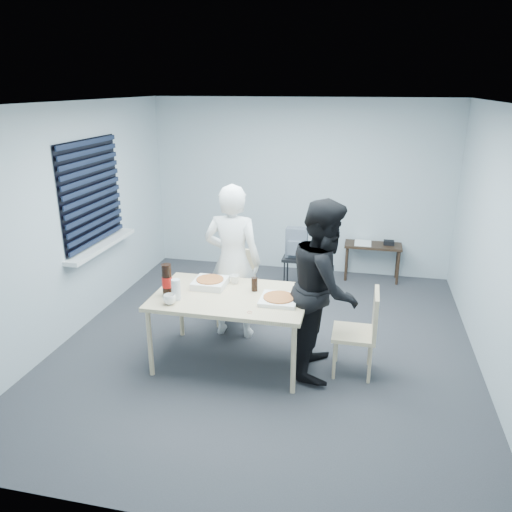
% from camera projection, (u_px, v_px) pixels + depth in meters
% --- Properties ---
extents(room, '(5.00, 5.00, 5.00)m').
position_uv_depth(room, '(95.00, 201.00, 5.97)').
color(room, '#303036').
rests_on(room, ground).
extents(dining_table, '(1.55, 0.98, 0.75)m').
position_uv_depth(dining_table, '(231.00, 301.00, 5.05)').
color(dining_table, beige).
rests_on(dining_table, ground).
extents(chair_far, '(0.42, 0.42, 0.89)m').
position_uv_depth(chair_far, '(237.00, 281.00, 6.05)').
color(chair_far, beige).
rests_on(chair_far, ground).
extents(chair_right, '(0.42, 0.42, 0.89)m').
position_uv_depth(chair_right, '(363.00, 327.00, 4.89)').
color(chair_right, beige).
rests_on(chair_right, ground).
extents(person_white, '(0.65, 0.42, 1.77)m').
position_uv_depth(person_white, '(233.00, 262.00, 5.58)').
color(person_white, white).
rests_on(person_white, ground).
extents(person_black, '(0.47, 0.86, 1.77)m').
position_uv_depth(person_black, '(324.00, 288.00, 4.87)').
color(person_black, black).
rests_on(person_black, ground).
extents(side_table, '(0.82, 0.36, 0.55)m').
position_uv_depth(side_table, '(373.00, 249.00, 7.34)').
color(side_table, '#34231A').
rests_on(side_table, ground).
extents(stool, '(0.36, 0.36, 0.50)m').
position_uv_depth(stool, '(296.00, 264.00, 6.96)').
color(stool, black).
rests_on(stool, ground).
extents(backpack, '(0.29, 0.22, 0.41)m').
position_uv_depth(backpack, '(297.00, 243.00, 6.85)').
color(backpack, slate).
rests_on(backpack, stool).
extents(pizza_box_a, '(0.34, 0.34, 0.08)m').
position_uv_depth(pizza_box_a, '(210.00, 283.00, 5.24)').
color(pizza_box_a, white).
rests_on(pizza_box_a, dining_table).
extents(pizza_box_b, '(0.36, 0.36, 0.05)m').
position_uv_depth(pizza_box_b, '(279.00, 299.00, 4.88)').
color(pizza_box_b, white).
rests_on(pizza_box_b, dining_table).
extents(mug_a, '(0.17, 0.17, 0.10)m').
position_uv_depth(mug_a, '(170.00, 299.00, 4.82)').
color(mug_a, white).
rests_on(mug_a, dining_table).
extents(mug_b, '(0.10, 0.10, 0.09)m').
position_uv_depth(mug_b, '(235.00, 279.00, 5.32)').
color(mug_b, white).
rests_on(mug_b, dining_table).
extents(cola_glass, '(0.07, 0.07, 0.14)m').
position_uv_depth(cola_glass, '(255.00, 284.00, 5.12)').
color(cola_glass, black).
rests_on(cola_glass, dining_table).
extents(soda_bottle, '(0.10, 0.10, 0.33)m').
position_uv_depth(soda_bottle, '(167.00, 280.00, 4.98)').
color(soda_bottle, black).
rests_on(soda_bottle, dining_table).
extents(plastic_cups, '(0.11, 0.11, 0.21)m').
position_uv_depth(plastic_cups, '(176.00, 290.00, 4.90)').
color(plastic_cups, silver).
rests_on(plastic_cups, dining_table).
extents(rubber_band, '(0.06, 0.06, 0.00)m').
position_uv_depth(rubber_band, '(250.00, 312.00, 4.65)').
color(rubber_band, red).
rests_on(rubber_band, dining_table).
extents(papers, '(0.28, 0.35, 0.01)m').
position_uv_depth(papers, '(363.00, 243.00, 7.36)').
color(papers, white).
rests_on(papers, side_table).
extents(black_box, '(0.16, 0.12, 0.06)m').
position_uv_depth(black_box, '(389.00, 243.00, 7.28)').
color(black_box, black).
rests_on(black_box, side_table).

